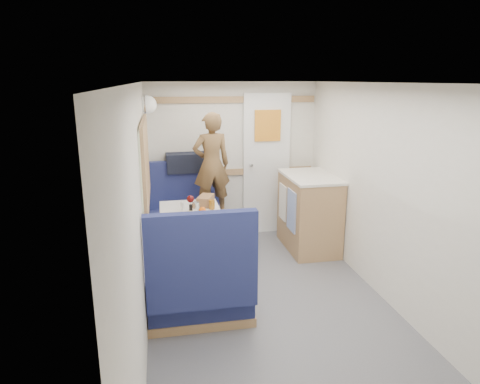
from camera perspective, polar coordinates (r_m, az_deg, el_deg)
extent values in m
plane|color=#515156|center=(3.88, 5.02, -16.78)|extent=(4.50, 4.50, 0.00)
plane|color=silver|center=(3.31, 5.82, 14.25)|extent=(4.50, 4.50, 0.00)
cube|color=silver|center=(5.60, -1.00, 4.23)|extent=(2.20, 0.02, 2.00)
cube|color=silver|center=(3.34, -13.11, -3.54)|extent=(0.02, 4.50, 2.00)
cube|color=silver|center=(3.91, 21.10, -1.47)|extent=(0.02, 4.50, 2.00)
cube|color=olive|center=(5.61, -0.96, 2.68)|extent=(2.15, 0.02, 0.08)
cube|color=olive|center=(5.49, -1.00, 12.22)|extent=(2.15, 0.02, 0.08)
cube|color=#B0B89C|center=(4.24, -12.60, 3.89)|extent=(0.04, 1.30, 0.72)
cube|color=white|center=(5.67, 3.55, 3.63)|extent=(0.62, 0.04, 1.86)
cube|color=orange|center=(5.57, 3.71, 8.83)|extent=(0.34, 0.03, 0.40)
cylinder|color=silver|center=(5.57, 1.48, 3.65)|extent=(0.04, 0.10, 0.04)
cube|color=white|center=(4.39, -6.57, -2.91)|extent=(0.62, 0.92, 0.04)
cylinder|color=silver|center=(4.50, -6.44, -7.16)|extent=(0.08, 0.08, 0.66)
cylinder|color=silver|center=(4.64, -6.32, -11.00)|extent=(0.36, 0.36, 0.03)
cube|color=navy|center=(5.30, -7.10, -5.21)|extent=(0.88, 0.50, 0.45)
cube|color=navy|center=(5.44, -7.44, 0.00)|extent=(0.88, 0.10, 0.80)
cube|color=olive|center=(5.36, -7.03, -7.07)|extent=(0.90, 0.52, 0.08)
cube|color=navy|center=(3.83, -5.40, -13.32)|extent=(0.88, 0.50, 0.45)
cube|color=navy|center=(3.40, -5.11, -9.20)|extent=(0.88, 0.10, 0.80)
cube|color=olive|center=(3.92, -5.33, -15.71)|extent=(0.90, 0.52, 0.08)
cube|color=olive|center=(5.42, -7.55, 2.46)|extent=(0.90, 0.14, 0.04)
sphere|color=white|center=(5.03, -12.22, 11.32)|extent=(0.20, 0.20, 0.20)
cube|color=olive|center=(5.28, 9.16, -2.78)|extent=(0.54, 0.90, 0.90)
cube|color=silver|center=(5.16, 9.37, 2.04)|extent=(0.56, 0.92, 0.03)
cube|color=#5972B2|center=(5.00, 6.88, -2.50)|extent=(0.01, 0.30, 0.48)
cube|color=silver|center=(5.33, 5.72, -1.37)|extent=(0.01, 0.28, 0.44)
imported|color=brown|center=(5.02, -3.82, 3.67)|extent=(0.48, 0.35, 1.22)
cube|color=black|center=(5.40, -7.16, 3.92)|extent=(0.51, 0.26, 0.24)
cube|color=white|center=(4.14, -5.66, -3.52)|extent=(0.31, 0.39, 0.02)
sphere|color=orange|center=(4.23, -5.05, -2.48)|extent=(0.07, 0.07, 0.07)
cube|color=#E2CF83|center=(4.20, -6.36, -2.90)|extent=(0.12, 0.09, 0.04)
cylinder|color=white|center=(4.40, -6.58, -2.52)|extent=(0.06, 0.06, 0.01)
cylinder|color=white|center=(4.39, -6.60, -1.88)|extent=(0.01, 0.01, 0.10)
sphere|color=#460708|center=(4.37, -6.63, -0.93)|extent=(0.08, 0.08, 0.08)
cylinder|color=white|center=(4.00, -9.40, -3.72)|extent=(0.06, 0.06, 0.10)
cylinder|color=white|center=(4.32, -5.91, -2.11)|extent=(0.07, 0.07, 0.11)
cylinder|color=#8F5814|center=(4.44, -3.76, -1.68)|extent=(0.06, 0.06, 0.10)
cylinder|color=black|center=(4.32, -6.57, -2.26)|extent=(0.04, 0.04, 0.09)
cylinder|color=silver|center=(4.45, -7.75, -1.85)|extent=(0.03, 0.03, 0.08)
cube|color=brown|center=(4.59, -4.62, -1.13)|extent=(0.22, 0.28, 0.10)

